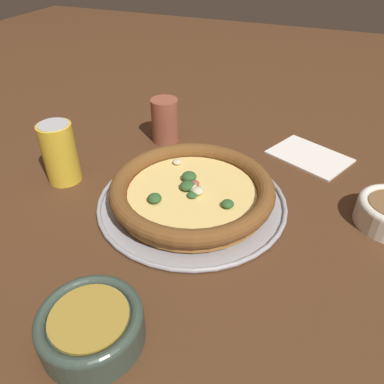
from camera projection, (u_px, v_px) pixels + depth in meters
ground_plane at (192, 203)px, 0.70m from camera, size 3.00×3.00×0.00m
pizza_tray at (192, 201)px, 0.70m from camera, size 0.35×0.35×0.01m
pizza at (192, 190)px, 0.69m from camera, size 0.30×0.30×0.04m
bowl_near at (91, 325)px, 0.46m from camera, size 0.13×0.13×0.05m
drinking_cup at (165, 121)px, 0.87m from camera, size 0.06×0.06×0.10m
napkin at (310, 156)px, 0.84m from camera, size 0.20×0.17×0.01m
fork at (308, 154)px, 0.85m from camera, size 0.11×0.16×0.00m
beverage_can at (60, 153)px, 0.73m from camera, size 0.07×0.07×0.12m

